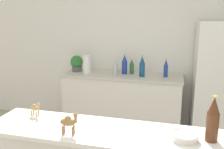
# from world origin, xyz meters

# --- Properties ---
(wall_back) EXTENTS (8.00, 0.06, 2.55)m
(wall_back) POSITION_xyz_m (0.00, 2.73, 1.27)
(wall_back) COLOR white
(wall_back) RESTS_ON ground_plane
(back_counter) EXTENTS (1.80, 0.63, 0.92)m
(back_counter) POSITION_xyz_m (-0.31, 2.40, 0.46)
(back_counter) COLOR silver
(back_counter) RESTS_ON ground_plane
(potted_plant) EXTENTS (0.20, 0.20, 0.25)m
(potted_plant) POSITION_xyz_m (-1.06, 2.43, 1.06)
(potted_plant) COLOR #595451
(potted_plant) RESTS_ON back_counter
(paper_towel_roll) EXTENTS (0.12, 0.12, 0.28)m
(paper_towel_roll) POSITION_xyz_m (-0.85, 2.33, 1.06)
(paper_towel_roll) COLOR white
(paper_towel_roll) RESTS_ON back_counter
(back_bottle_0) EXTENTS (0.08, 0.08, 0.24)m
(back_bottle_0) POSITION_xyz_m (-0.40, 2.34, 1.04)
(back_bottle_0) COLOR #B2B7BC
(back_bottle_0) RESTS_ON back_counter
(back_bottle_1) EXTENTS (0.08, 0.08, 0.31)m
(back_bottle_1) POSITION_xyz_m (-0.00, 2.34, 1.07)
(back_bottle_1) COLOR navy
(back_bottle_1) RESTS_ON back_counter
(back_bottle_2) EXTENTS (0.06, 0.06, 0.24)m
(back_bottle_2) POSITION_xyz_m (-0.18, 2.47, 1.04)
(back_bottle_2) COLOR #2D6033
(back_bottle_2) RESTS_ON back_counter
(back_bottle_3) EXTENTS (0.08, 0.08, 0.31)m
(back_bottle_3) POSITION_xyz_m (-0.28, 2.44, 1.07)
(back_bottle_3) COLOR navy
(back_bottle_3) RESTS_ON back_counter
(back_bottle_4) EXTENTS (0.06, 0.06, 0.27)m
(back_bottle_4) POSITION_xyz_m (0.34, 2.39, 1.05)
(back_bottle_4) COLOR navy
(back_bottle_4) RESTS_ON back_counter
(wine_bottle) EXTENTS (0.08, 0.08, 0.33)m
(wine_bottle) POSITION_xyz_m (0.74, 0.50, 1.09)
(wine_bottle) COLOR #562D19
(wine_bottle) RESTS_ON bar_counter
(fruit_bowl) EXTENTS (0.19, 0.19, 0.05)m
(fruit_bowl) POSITION_xyz_m (0.57, 0.47, 0.96)
(fruit_bowl) COLOR white
(fruit_bowl) RESTS_ON bar_counter
(camel_figurine) EXTENTS (0.14, 0.07, 0.17)m
(camel_figurine) POSITION_xyz_m (-0.26, 0.35, 1.03)
(camel_figurine) COLOR olive
(camel_figurine) RESTS_ON bar_counter
(camel_figurine_second) EXTENTS (0.10, 0.06, 0.13)m
(camel_figurine_second) POSITION_xyz_m (-0.69, 0.59, 1.01)
(camel_figurine_second) COLOR tan
(camel_figurine_second) RESTS_ON bar_counter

